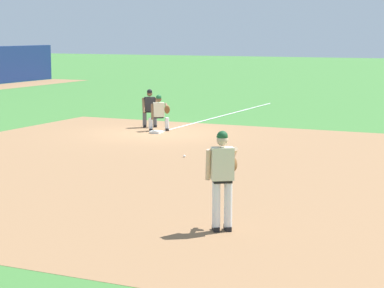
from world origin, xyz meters
TOP-DOWN VIEW (x-y plane):
  - ground_plane at (0.00, 0.00)m, footprint 160.00×160.00m
  - infield_dirt_patch at (-5.65, -3.66)m, footprint 18.00×18.00m
  - foul_line_stripe at (6.23, 0.00)m, footprint 12.46×0.10m
  - first_base_bag at (0.00, 0.00)m, footprint 0.38×0.38m
  - baseball at (-4.26, -3.17)m, footprint 0.07×0.07m
  - pitcher at (-11.27, -7.31)m, footprint 0.84×0.57m
  - first_baseman at (0.59, 0.17)m, footprint 0.81×1.04m
  - umpire at (1.42, 1.02)m, footprint 0.64×0.68m

SIDE VIEW (x-z plane):
  - ground_plane at x=0.00m, z-range 0.00..0.00m
  - infield_dirt_patch at x=-5.65m, z-range 0.00..0.01m
  - foul_line_stripe at x=6.23m, z-range 0.01..0.01m
  - baseball at x=-4.26m, z-range 0.00..0.07m
  - first_base_bag at x=0.00m, z-range 0.00..0.09m
  - first_baseman at x=0.59m, z-range 0.06..1.40m
  - umpire at x=1.42m, z-range 0.06..1.52m
  - pitcher at x=-11.27m, z-range 0.13..1.99m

